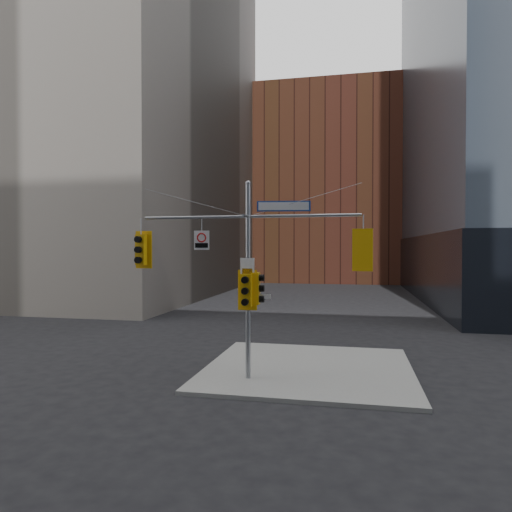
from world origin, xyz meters
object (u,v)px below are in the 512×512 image
at_px(traffic_light_pole_side, 257,288).
at_px(regulatory_sign_arm, 202,240).
at_px(traffic_light_west_arm, 141,250).
at_px(signal_assembly, 248,260).
at_px(traffic_light_east_arm, 363,250).
at_px(street_sign_blade, 284,206).
at_px(traffic_light_pole_front, 246,290).

distance_m(traffic_light_pole_side, regulatory_sign_arm, 2.73).
bearing_deg(regulatory_sign_arm, traffic_light_west_arm, 172.70).
bearing_deg(traffic_light_west_arm, traffic_light_pole_side, 4.46).
bearing_deg(traffic_light_west_arm, signal_assembly, 4.34).
height_order(traffic_light_west_arm, traffic_light_east_arm, traffic_light_east_arm).
bearing_deg(signal_assembly, street_sign_blade, 0.15).
distance_m(traffic_light_east_arm, traffic_light_pole_front, 4.31).
xyz_separation_m(traffic_light_west_arm, traffic_light_east_arm, (8.23, -0.01, -0.00)).
bearing_deg(traffic_light_pole_side, traffic_light_pole_front, 127.84).
height_order(street_sign_blade, regulatory_sign_arm, street_sign_blade).
bearing_deg(traffic_light_east_arm, traffic_light_west_arm, 8.22).
bearing_deg(traffic_light_west_arm, traffic_light_east_arm, 4.43).
bearing_deg(signal_assembly, traffic_light_pole_side, 1.54).
bearing_deg(traffic_light_pole_side, traffic_light_east_arm, -92.19).
height_order(traffic_light_east_arm, street_sign_blade, street_sign_blade).
distance_m(traffic_light_pole_front, regulatory_sign_arm, 2.54).
distance_m(signal_assembly, traffic_light_pole_front, 1.10).
xyz_separation_m(traffic_light_pole_side, regulatory_sign_arm, (-2.08, -0.03, 1.76)).
bearing_deg(regulatory_sign_arm, traffic_light_pole_front, -14.47).
height_order(traffic_light_west_arm, traffic_light_pole_front, traffic_light_west_arm).
height_order(traffic_light_west_arm, traffic_light_pole_side, traffic_light_west_arm).
bearing_deg(traffic_light_east_arm, traffic_light_pole_front, 12.07).
height_order(traffic_light_pole_front, regulatory_sign_arm, regulatory_sign_arm).
xyz_separation_m(traffic_light_pole_side, traffic_light_pole_front, (-0.33, -0.27, -0.05)).
bearing_deg(traffic_light_west_arm, street_sign_blade, 4.42).
relative_size(traffic_light_pole_front, street_sign_blade, 0.77).
bearing_deg(signal_assembly, traffic_light_east_arm, 0.00).
height_order(traffic_light_pole_side, street_sign_blade, street_sign_blade).
bearing_deg(traffic_light_pole_front, street_sign_blade, 10.84).
bearing_deg(traffic_light_pole_front, signal_assembly, 89.10).
distance_m(traffic_light_west_arm, traffic_light_pole_front, 4.43).
distance_m(traffic_light_west_arm, traffic_light_pole_side, 4.72).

